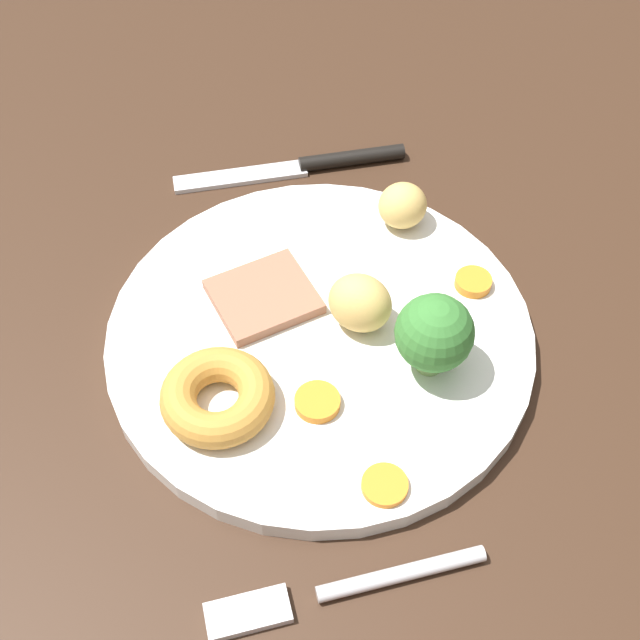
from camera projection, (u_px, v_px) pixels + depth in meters
dining_table at (344, 345)px, 57.02cm from camera, size 120.00×84.00×3.60cm
dinner_plate at (320, 336)px, 54.38cm from camera, size 28.04×28.04×1.40cm
meat_slice_main at (264, 296)px, 55.06cm from camera, size 7.55×7.97×0.80cm
yorkshire_pudding at (217, 397)px, 49.26cm from camera, size 6.96×6.96×2.22cm
roast_potato_left at (360, 303)px, 52.69cm from camera, size 5.45×5.55×3.92cm
roast_potato_right at (403, 206)px, 58.71cm from camera, size 3.86×3.96×3.29cm
carrot_coin_front at (379, 486)px, 46.57cm from camera, size 2.70×2.70×0.45cm
carrot_coin_back at (317, 402)px, 49.97cm from camera, size 2.82×2.82×0.63cm
carrot_coin_side at (473, 282)px, 55.93cm from camera, size 2.50×2.50×0.69cm
broccoli_floret at (434, 334)px, 49.50cm from camera, size 4.87×4.87×5.79cm
fork at (337, 590)px, 44.11cm from camera, size 2.81×15.32×0.90cm
knife at (311, 165)px, 65.32cm from camera, size 2.16×18.54×1.20cm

